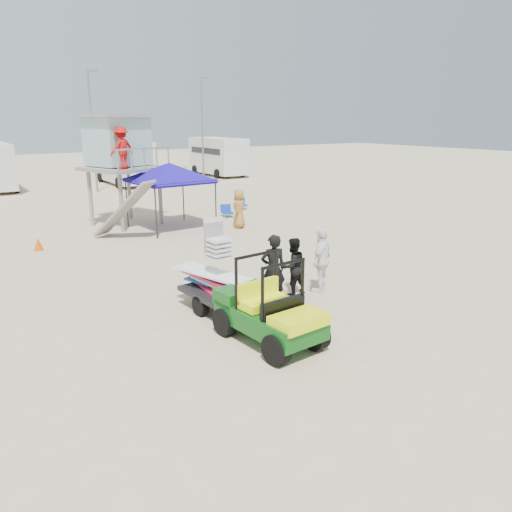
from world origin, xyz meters
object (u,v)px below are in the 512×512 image
utility_cart (269,305)px  canopy_blue (169,166)px  man_left (273,269)px  lifeguard_tower (119,145)px  surf_trailer (218,278)px

utility_cart → canopy_blue: bearing=75.9°
man_left → lifeguard_tower: lifeguard_tower is taller
utility_cart → surf_trailer: surf_trailer is taller
utility_cart → surf_trailer: size_ratio=1.03×
surf_trailer → canopy_blue: 10.84m
lifeguard_tower → canopy_blue: lifeguard_tower is taller
utility_cart → canopy_blue: (3.14, 12.52, 1.93)m
utility_cart → lifeguard_tower: (1.61, 14.55, 2.78)m
man_left → surf_trailer: bearing=3.7°
man_left → lifeguard_tower: 12.81m
surf_trailer → canopy_blue: canopy_blue is taller
utility_cart → man_left: size_ratio=1.39×
utility_cart → surf_trailer: 2.34m
utility_cart → man_left: bearing=53.2°
lifeguard_tower → canopy_blue: (1.54, -2.03, -0.85)m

